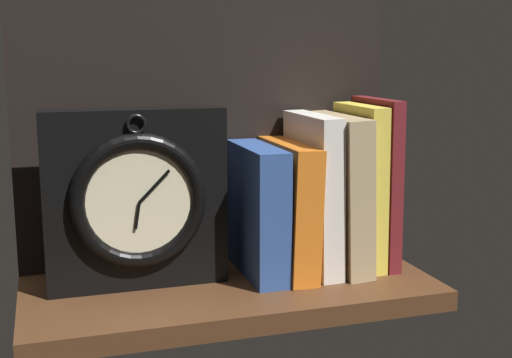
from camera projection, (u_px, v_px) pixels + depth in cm
name	position (u px, v px, depth cm)	size (l,w,h in cm)	color
ground_plane	(230.00, 292.00, 86.50)	(51.50, 23.33, 2.50)	#4C2D19
back_panel	(208.00, 127.00, 93.17)	(51.50, 1.20, 37.36)	black
book_blue_modern	(257.00, 211.00, 88.36)	(4.13, 15.06, 17.01)	#2D4C8E
book_orange_pandolfini	(287.00, 208.00, 89.58)	(3.64, 15.88, 17.21)	orange
book_white_catcher	(313.00, 192.00, 90.31)	(2.95, 14.48, 20.85)	silver
book_tan_shortstories	(337.00, 192.00, 91.39)	(3.55, 15.78, 20.61)	tan
book_yellow_seinlanguage	(359.00, 185.00, 92.25)	(2.44, 12.37, 21.92)	gold
book_maroon_dawkins	(375.00, 182.00, 92.89)	(1.76, 12.44, 22.72)	maroon
framed_clock	(136.00, 199.00, 83.07)	(22.17, 6.54, 22.17)	black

